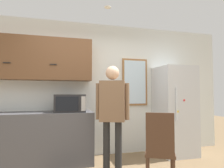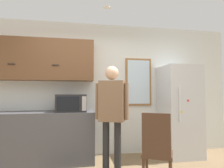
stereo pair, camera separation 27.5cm
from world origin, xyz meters
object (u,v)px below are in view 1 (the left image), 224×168
object	(u,v)px
refrigerator	(175,110)
chair	(160,146)
person	(112,107)
microwave	(69,103)

from	to	relation	value
refrigerator	chair	xyz separation A→B (m)	(-0.99, -1.19, -0.38)
refrigerator	person	bearing A→B (deg)	-159.87
person	refrigerator	xyz separation A→B (m)	(1.49, 0.55, -0.13)
microwave	person	bearing A→B (deg)	-36.84
chair	person	bearing A→B (deg)	-24.85
microwave	chair	size ratio (longest dim) A/B	0.54
person	chair	xyz separation A→B (m)	(0.50, -0.65, -0.51)
microwave	refrigerator	size ratio (longest dim) A/B	0.30
microwave	refrigerator	xyz separation A→B (m)	(2.15, 0.05, -0.17)
person	chair	distance (m)	0.96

